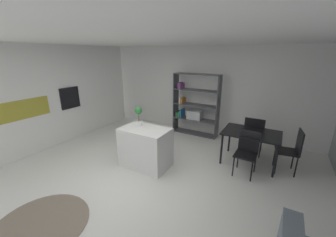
# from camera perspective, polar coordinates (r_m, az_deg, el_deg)

# --- Properties ---
(ground_plane) EXTENTS (9.88, 9.88, 0.00)m
(ground_plane) POSITION_cam_1_polar(r_m,az_deg,el_deg) (4.39, -7.98, -15.61)
(ground_plane) COLOR silver
(ceiling_slab) EXTENTS (7.18, 6.22, 0.06)m
(ceiling_slab) POSITION_cam_1_polar(r_m,az_deg,el_deg) (3.68, -9.88, 21.70)
(ceiling_slab) COLOR white
(ceiling_slab) RESTS_ON ground_plane
(back_partition) EXTENTS (7.18, 0.06, 2.64)m
(back_partition) POSITION_cam_1_polar(r_m,az_deg,el_deg) (6.46, 8.52, 7.96)
(back_partition) COLOR silver
(back_partition) RESTS_ON ground_plane
(tall_cabinet_run_left) EXTENTS (0.66, 5.62, 2.64)m
(tall_cabinet_run_left) POSITION_cam_1_polar(r_m,az_deg,el_deg) (6.30, -32.36, 5.14)
(tall_cabinet_run_left) COLOR white
(tall_cabinet_run_left) RESTS_ON ground_plane
(cabinet_niche_splashback) EXTENTS (0.01, 1.26, 0.45)m
(cabinet_niche_splashback) POSITION_cam_1_polar(r_m,az_deg,el_deg) (5.77, -36.00, 1.97)
(cabinet_niche_splashback) COLOR #9E932D
(cabinet_niche_splashback) RESTS_ON ground_plane
(built_in_oven) EXTENTS (0.06, 0.56, 0.59)m
(built_in_oven) POSITION_cam_1_polar(r_m,az_deg,el_deg) (6.32, -25.93, 5.29)
(built_in_oven) COLOR black
(built_in_oven) RESTS_ON ground_plane
(kitchen_island) EXTENTS (1.05, 0.67, 0.88)m
(kitchen_island) POSITION_cam_1_polar(r_m,az_deg,el_deg) (4.52, -6.34, -8.08)
(kitchen_island) COLOR white
(kitchen_island) RESTS_ON ground_plane
(potted_plant_on_island) EXTENTS (0.16, 0.16, 0.43)m
(potted_plant_on_island) POSITION_cam_1_polar(r_m,az_deg,el_deg) (4.46, -8.30, 1.13)
(potted_plant_on_island) COLOR white
(potted_plant_on_island) RESTS_ON kitchen_island
(open_bookshelf) EXTENTS (1.40, 0.36, 1.86)m
(open_bookshelf) POSITION_cam_1_polar(r_m,az_deg,el_deg) (6.23, 7.29, 3.15)
(open_bookshelf) COLOR #4C4C51
(open_bookshelf) RESTS_ON ground_plane
(foreground_floor_rug) EXTENTS (1.34, 1.34, 0.01)m
(foreground_floor_rug) POSITION_cam_1_polar(r_m,az_deg,el_deg) (3.85, -32.23, -24.03)
(foreground_floor_rug) COLOR gray
(foreground_floor_rug) RESTS_ON ground_plane
(dining_table) EXTENTS (1.20, 0.85, 0.75)m
(dining_table) POSITION_cam_1_polar(r_m,az_deg,el_deg) (4.87, 22.44, -4.40)
(dining_table) COLOR black
(dining_table) RESTS_ON ground_plane
(dining_chair_far) EXTENTS (0.45, 0.45, 0.97)m
(dining_chair_far) POSITION_cam_1_polar(r_m,az_deg,el_deg) (5.31, 23.02, -3.89)
(dining_chair_far) COLOR black
(dining_chair_far) RESTS_ON ground_plane
(dining_chair_window_side) EXTENTS (0.48, 0.47, 0.95)m
(dining_chair_window_side) POSITION_cam_1_polar(r_m,az_deg,el_deg) (4.91, 31.77, -7.09)
(dining_chair_window_side) COLOR black
(dining_chair_window_side) RESTS_ON ground_plane
(dining_chair_near) EXTENTS (0.43, 0.46, 0.90)m
(dining_chair_near) POSITION_cam_1_polar(r_m,az_deg,el_deg) (4.52, 21.44, -8.05)
(dining_chair_near) COLOR black
(dining_chair_near) RESTS_ON ground_plane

